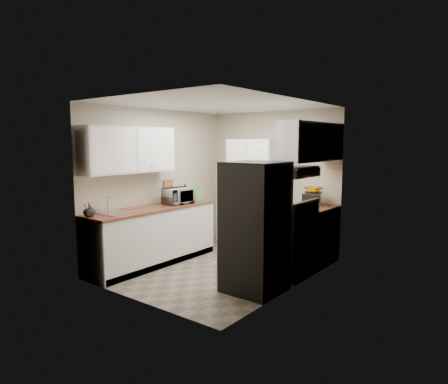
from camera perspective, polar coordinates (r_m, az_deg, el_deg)
The scene contains 16 objects.
ground at distance 6.30m, azimuth -0.79°, elevation -10.88°, with size 3.20×3.20×0.00m, color #665B4C.
room_shell at distance 6.00m, azimuth -1.01°, elevation 4.07°, with size 2.64×3.24×2.52m.
pantry_cabinet at distance 7.23m, azimuth 4.44°, elevation -0.41°, with size 0.90×0.55×2.00m, color silver.
base_cabinet_left at distance 6.53m, azimuth -10.04°, elevation -6.32°, with size 0.60×2.30×0.88m, color silver.
countertop_left at distance 6.44m, azimuth -10.13°, elevation -2.33°, with size 0.63×2.33×0.04m, color brown.
base_cabinet_right at distance 6.66m, azimuth 12.44°, elevation -6.12°, with size 0.60×0.80×0.88m, color silver.
countertop_right at distance 6.57m, azimuth 12.55°, elevation -2.21°, with size 0.63×0.83×0.04m, color brown.
electric_range at distance 5.96m, azimuth 9.00°, elevation -7.22°, with size 0.71×0.78×1.13m.
refrigerator at distance 5.22m, azimuth 4.51°, elevation -5.00°, with size 0.70×0.72×1.70m, color #B7B7BC.
microwave at distance 6.70m, azimuth -6.54°, elevation -0.56°, with size 0.49×0.33×0.27m, color #B2B1B6.
wine_bottle at distance 7.14m, azimuth -5.59°, elevation -0.09°, with size 0.07×0.07×0.27m, color black.
flower_vase at distance 5.83m, azimuth -18.67°, elevation -2.51°, with size 0.17×0.17×0.18m, color silver.
cutting_board at distance 7.01m, azimuth -4.08°, elevation -0.18°, with size 0.02×0.22×0.27m, color #388D36.
toaster_oven at distance 6.66m, azimuth 12.46°, elevation -0.97°, with size 0.29×0.37×0.22m, color #B9B8BE.
fruit_basket at distance 6.62m, azimuth 12.66°, elevation 0.47°, with size 0.30×0.30×0.13m, color #F7A600, non-canonical shape.
kitchen_mat at distance 6.66m, azimuth 2.33°, elevation -9.81°, with size 0.52×0.83×0.01m, color tan.
Camera 1 is at (3.73, -4.69, 1.94)m, focal length 32.00 mm.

